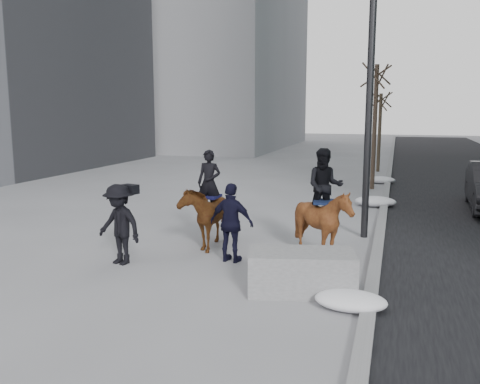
% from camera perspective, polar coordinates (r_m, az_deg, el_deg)
% --- Properties ---
extents(ground, '(120.00, 120.00, 0.00)m').
position_cam_1_polar(ground, '(10.64, -1.93, -9.01)').
color(ground, gray).
rests_on(ground, ground).
extents(curb, '(0.25, 90.00, 0.12)m').
position_cam_1_polar(curb, '(19.81, 16.01, -0.58)').
color(curb, gray).
rests_on(curb, ground).
extents(planter, '(2.10, 1.37, 0.77)m').
position_cam_1_polar(planter, '(9.50, 6.93, -8.90)').
color(planter, '#959597').
rests_on(planter, ground).
extents(tree_near, '(1.20, 1.20, 5.70)m').
position_cam_1_polar(tree_near, '(21.88, 14.90, 7.73)').
color(tree_near, '#35271F').
rests_on(tree_near, ground).
extents(tree_far, '(1.20, 1.20, 4.60)m').
position_cam_1_polar(tree_far, '(28.20, 15.41, 6.88)').
color(tree_far, '#3C2D23').
rests_on(tree_far, ground).
extents(mounted_left, '(0.86, 1.84, 2.36)m').
position_cam_1_polar(mounted_left, '(12.44, -3.66, -2.13)').
color(mounted_left, '#4E200F').
rests_on(mounted_left, ground).
extents(mounted_right, '(1.50, 1.64, 2.48)m').
position_cam_1_polar(mounted_right, '(11.51, 9.32, -2.58)').
color(mounted_right, '#4A200E').
rests_on(mounted_right, ground).
extents(feeder, '(1.08, 0.93, 1.75)m').
position_cam_1_polar(feeder, '(11.13, -0.94, -3.49)').
color(feeder, black).
rests_on(feeder, ground).
extents(camera_crew, '(1.27, 0.93, 1.75)m').
position_cam_1_polar(camera_crew, '(11.29, -13.39, -3.52)').
color(camera_crew, black).
rests_on(camera_crew, ground).
extents(lamppost, '(0.25, 0.93, 9.09)m').
position_cam_1_polar(lamppost, '(13.49, 14.57, 16.06)').
color(lamppost, black).
rests_on(lamppost, ground).
extents(snow_piles, '(1.40, 16.11, 0.36)m').
position_cam_1_polar(snow_piles, '(17.33, 14.84, -1.56)').
color(snow_piles, white).
rests_on(snow_piles, ground).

